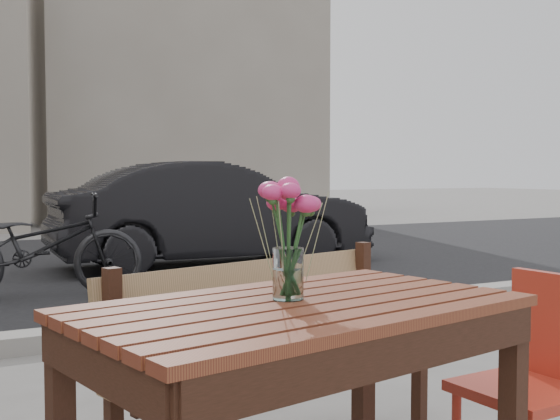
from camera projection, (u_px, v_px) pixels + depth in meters
name	position (u px, v px, depth m)	size (l,w,h in m)	color
street	(46.00, 293.00, 6.61)	(30.00, 8.12, 0.12)	black
main_table	(300.00, 346.00, 2.02)	(1.39, 0.96, 0.79)	#5F2619
main_bench	(270.00, 337.00, 2.72)	(1.45, 0.74, 0.87)	#91714B
red_chair	(539.00, 371.00, 2.47)	(0.41, 0.41, 0.80)	#B13020
main_vase	(288.00, 224.00, 2.04)	(0.20, 0.20, 0.36)	white
parked_car	(212.00, 214.00, 8.78)	(1.37, 3.94, 1.30)	black
bicycle	(39.00, 246.00, 6.45)	(0.65, 1.86, 0.98)	black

